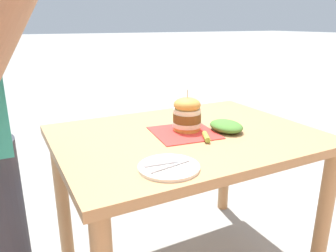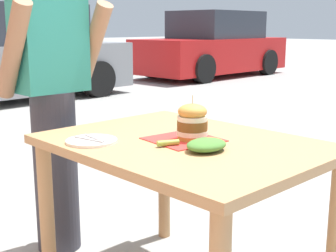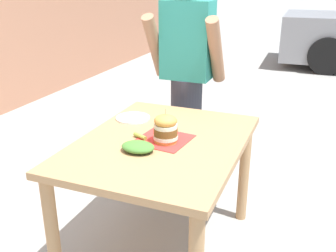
# 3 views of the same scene
# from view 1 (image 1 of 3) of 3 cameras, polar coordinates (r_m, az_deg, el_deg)

# --- Properties ---
(patio_table) EXTENTS (0.89, 1.19, 0.75)m
(patio_table) POSITION_cam_1_polar(r_m,az_deg,el_deg) (1.57, 3.25, -5.17)
(patio_table) COLOR tan
(patio_table) RESTS_ON ground
(serving_paper) EXTENTS (0.31, 0.31, 0.00)m
(serving_paper) POSITION_cam_1_polar(r_m,az_deg,el_deg) (1.53, 2.81, -1.17)
(serving_paper) COLOR red
(serving_paper) RESTS_ON patio_table
(sandwich) EXTENTS (0.14, 0.14, 0.19)m
(sandwich) POSITION_cam_1_polar(r_m,az_deg,el_deg) (1.54, 3.33, 2.10)
(sandwich) COLOR gold
(sandwich) RESTS_ON serving_paper
(pickle_spear) EXTENTS (0.10, 0.06, 0.02)m
(pickle_spear) POSITION_cam_1_polar(r_m,az_deg,el_deg) (1.45, 6.65, -1.87)
(pickle_spear) COLOR #8EA83D
(pickle_spear) RESTS_ON serving_paper
(side_plate_with_forks) EXTENTS (0.22, 0.22, 0.02)m
(side_plate_with_forks) POSITION_cam_1_polar(r_m,az_deg,el_deg) (1.17, 0.15, -7.16)
(side_plate_with_forks) COLOR white
(side_plate_with_forks) RESTS_ON patio_table
(side_salad) EXTENTS (0.18, 0.14, 0.05)m
(side_salad) POSITION_cam_1_polar(r_m,az_deg,el_deg) (1.58, 10.10, -0.00)
(side_salad) COLOR #477F33
(side_salad) RESTS_ON patio_table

